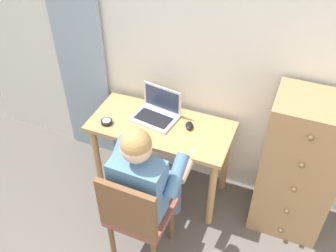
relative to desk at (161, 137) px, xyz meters
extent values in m
cube|color=silver|center=(0.43, 0.33, 0.64)|extent=(4.80, 0.05, 2.50)
cube|color=#8EA3B7|center=(-0.84, 0.26, 0.46)|extent=(0.46, 0.03, 2.14)
cube|color=tan|center=(0.00, 0.00, 0.11)|extent=(1.13, 0.52, 0.03)
cylinder|color=tan|center=(-0.50, -0.20, -0.26)|extent=(0.06, 0.06, 0.70)
cylinder|color=tan|center=(0.50, -0.20, -0.26)|extent=(0.06, 0.06, 0.70)
cylinder|color=tan|center=(-0.50, 0.20, -0.26)|extent=(0.06, 0.06, 0.70)
cylinder|color=tan|center=(0.50, 0.20, -0.26)|extent=(0.06, 0.06, 0.70)
cube|color=#9E754C|center=(1.07, 0.06, 0.00)|extent=(0.53, 0.42, 1.22)
sphere|color=brown|center=(1.07, -0.16, -0.49)|extent=(0.04, 0.04, 0.04)
sphere|color=brown|center=(1.07, -0.16, -0.24)|extent=(0.04, 0.04, 0.04)
sphere|color=brown|center=(1.07, -0.16, 0.00)|extent=(0.04, 0.04, 0.04)
sphere|color=brown|center=(1.07, -0.16, 0.24)|extent=(0.04, 0.04, 0.04)
sphere|color=brown|center=(1.07, -0.16, 0.49)|extent=(0.04, 0.04, 0.04)
cube|color=brown|center=(0.10, -0.61, -0.17)|extent=(0.43, 0.41, 0.05)
cube|color=brown|center=(0.09, -0.79, 0.06)|extent=(0.42, 0.05, 0.42)
cylinder|color=brown|center=(0.27, -0.46, -0.40)|extent=(0.04, 0.04, 0.41)
cylinder|color=brown|center=(-0.07, -0.45, -0.40)|extent=(0.04, 0.04, 0.41)
cylinder|color=brown|center=(-0.08, -0.77, -0.40)|extent=(0.04, 0.04, 0.41)
cylinder|color=#6B84AD|center=(0.19, -0.40, -0.13)|extent=(0.15, 0.40, 0.14)
cylinder|color=#6B84AD|center=(0.01, -0.39, -0.13)|extent=(0.15, 0.40, 0.14)
cylinder|color=#6B84AD|center=(0.20, -0.20, -0.37)|extent=(0.11, 0.11, 0.48)
cylinder|color=#6B84AD|center=(0.02, -0.19, -0.37)|extent=(0.11, 0.11, 0.48)
cube|color=teal|center=(0.10, -0.62, 0.10)|extent=(0.37, 0.21, 0.46)
cylinder|color=teal|center=(0.32, -0.50, 0.18)|extent=(0.10, 0.30, 0.25)
cylinder|color=teal|center=(-0.12, -0.49, 0.18)|extent=(0.10, 0.30, 0.25)
cylinder|color=#DBAD8E|center=(0.33, -0.30, 0.08)|extent=(0.08, 0.27, 0.11)
cylinder|color=#DBAD8E|center=(-0.11, -0.29, 0.08)|extent=(0.08, 0.27, 0.11)
sphere|color=#DBAD8E|center=(0.10, -0.61, 0.46)|extent=(0.20, 0.20, 0.20)
sphere|color=#9E7A47|center=(0.10, -0.61, 0.49)|extent=(0.20, 0.20, 0.20)
cube|color=silver|center=(-0.08, 0.04, 0.14)|extent=(0.37, 0.29, 0.02)
cube|color=black|center=(-0.08, 0.03, 0.15)|extent=(0.31, 0.20, 0.00)
cube|color=silver|center=(-0.06, 0.17, 0.26)|extent=(0.34, 0.06, 0.22)
cube|color=#2D3851|center=(-0.06, 0.16, 0.26)|extent=(0.30, 0.05, 0.18)
ellipsoid|color=black|center=(0.22, 0.06, 0.14)|extent=(0.09, 0.11, 0.03)
cylinder|color=black|center=(-0.40, -0.14, 0.14)|extent=(0.09, 0.09, 0.03)
cylinder|color=silver|center=(-0.40, -0.14, 0.16)|extent=(0.06, 0.06, 0.00)
camera|label=1|loc=(0.90, -2.11, 2.07)|focal=41.07mm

